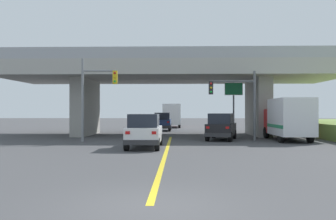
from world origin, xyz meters
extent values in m
plane|color=#424244|center=(0.00, 25.42, 0.00)|extent=(160.00, 160.00, 0.00)
cube|color=#A8A59E|center=(0.00, 25.42, 5.68)|extent=(29.61, 10.63, 1.24)
cube|color=#9A9891|center=(-7.86, 25.42, 2.53)|extent=(1.20, 6.38, 5.06)
cube|color=#9A9891|center=(7.86, 25.42, 2.53)|extent=(1.20, 6.38, 5.06)
cube|color=#9EA0A5|center=(0.00, 20.25, 6.75)|extent=(29.61, 0.20, 0.90)
cube|color=#9EA0A5|center=(0.00, 30.58, 6.75)|extent=(29.61, 0.20, 0.90)
cube|color=yellow|center=(0.00, 11.44, 0.00)|extent=(0.20, 22.87, 0.01)
cube|color=silver|center=(-1.36, 13.59, 0.81)|extent=(1.90, 4.46, 0.90)
cube|color=#1E232D|center=(-1.36, 13.26, 1.64)|extent=(1.67, 2.45, 0.76)
cube|color=#2D2D30|center=(-1.36, 11.41, 0.50)|extent=(1.94, 0.20, 0.28)
cube|color=red|center=(-2.08, 11.34, 1.03)|extent=(0.24, 0.06, 0.16)
cube|color=red|center=(-0.65, 11.34, 1.03)|extent=(0.24, 0.06, 0.16)
cylinder|color=black|center=(-2.21, 15.27, 0.36)|extent=(0.26, 0.72, 0.72)
cylinder|color=black|center=(-0.51, 15.27, 0.36)|extent=(0.26, 0.72, 0.72)
cylinder|color=black|center=(-2.21, 11.91, 0.36)|extent=(0.26, 0.72, 0.72)
cylinder|color=black|center=(-0.51, 11.91, 0.36)|extent=(0.26, 0.72, 0.72)
cube|color=black|center=(3.93, 19.84, 0.81)|extent=(2.81, 4.56, 0.90)
cube|color=#1E232D|center=(3.85, 19.54, 1.64)|extent=(2.14, 2.65, 0.76)
cube|color=#2D2D30|center=(3.43, 17.84, 0.50)|extent=(1.87, 0.65, 0.28)
cube|color=red|center=(2.74, 17.94, 1.03)|extent=(0.25, 0.12, 0.16)
cube|color=red|center=(4.08, 17.60, 1.03)|extent=(0.25, 0.12, 0.16)
cylinder|color=black|center=(3.51, 21.56, 0.36)|extent=(0.43, 0.76, 0.72)
cylinder|color=black|center=(5.10, 21.17, 0.36)|extent=(0.43, 0.76, 0.72)
cylinder|color=black|center=(2.75, 18.52, 0.36)|extent=(0.43, 0.76, 0.72)
cylinder|color=black|center=(4.35, 18.12, 0.36)|extent=(0.43, 0.76, 0.72)
cube|color=red|center=(8.77, 21.81, 1.40)|extent=(2.20, 2.00, 1.90)
cube|color=silver|center=(8.77, 18.56, 1.78)|extent=(2.31, 4.51, 2.66)
cube|color=#197F4C|center=(8.77, 18.56, 1.11)|extent=(2.33, 4.42, 0.24)
cylinder|color=black|center=(7.77, 21.81, 0.45)|extent=(0.30, 0.90, 0.90)
cylinder|color=black|center=(9.77, 21.81, 0.45)|extent=(0.30, 0.90, 0.90)
cylinder|color=black|center=(7.77, 17.43, 0.45)|extent=(0.30, 0.90, 0.90)
cylinder|color=black|center=(9.77, 17.43, 0.45)|extent=(0.30, 0.90, 0.90)
cube|color=navy|center=(-1.14, 33.06, 0.81)|extent=(1.83, 4.46, 0.90)
cube|color=#1E232D|center=(-1.14, 32.72, 1.64)|extent=(1.61, 2.45, 0.76)
cube|color=#2D2D30|center=(-1.14, 30.88, 0.50)|extent=(1.87, 0.20, 0.28)
cube|color=red|center=(-1.82, 30.81, 1.03)|extent=(0.24, 0.06, 0.16)
cube|color=red|center=(-0.45, 30.81, 1.03)|extent=(0.24, 0.06, 0.16)
cylinder|color=black|center=(-1.95, 34.74, 0.36)|extent=(0.26, 0.72, 0.72)
cylinder|color=black|center=(-0.32, 34.74, 0.36)|extent=(0.26, 0.72, 0.72)
cylinder|color=black|center=(-1.95, 31.38, 0.36)|extent=(0.26, 0.72, 0.72)
cylinder|color=black|center=(-0.32, 31.38, 0.36)|extent=(0.26, 0.72, 0.72)
cylinder|color=#56595E|center=(6.24, 18.89, 2.57)|extent=(0.18, 0.18, 5.15)
cylinder|color=#56595E|center=(4.64, 18.89, 4.38)|extent=(3.20, 0.12, 0.12)
cube|color=#232326|center=(3.04, 18.89, 3.90)|extent=(0.32, 0.26, 0.96)
sphere|color=red|center=(3.04, 18.74, 4.20)|extent=(0.16, 0.16, 0.16)
sphere|color=gold|center=(3.04, 18.74, 3.90)|extent=(0.16, 0.16, 0.16)
sphere|color=green|center=(3.04, 18.74, 3.60)|extent=(0.16, 0.16, 0.16)
cylinder|color=slate|center=(-6.24, 17.99, 2.98)|extent=(0.18, 0.18, 5.97)
cylinder|color=slate|center=(-5.07, 17.99, 5.09)|extent=(2.34, 0.12, 0.12)
cube|color=gold|center=(-3.90, 17.99, 4.61)|extent=(0.32, 0.26, 0.96)
sphere|color=red|center=(-3.90, 17.84, 4.91)|extent=(0.16, 0.16, 0.16)
sphere|color=gold|center=(-3.90, 17.84, 4.61)|extent=(0.16, 0.16, 0.16)
sphere|color=green|center=(-3.90, 17.84, 4.31)|extent=(0.16, 0.16, 0.16)
cylinder|color=#56595E|center=(5.42, 23.72, 2.41)|extent=(0.14, 0.14, 4.82)
cube|color=#146638|center=(5.42, 23.66, 4.11)|extent=(1.48, 0.08, 1.01)
cube|color=white|center=(5.42, 23.66, 4.11)|extent=(1.56, 0.04, 1.09)
cube|color=red|center=(-0.24, 44.05, 1.40)|extent=(2.20, 2.00, 1.90)
cube|color=white|center=(-0.24, 40.78, 1.79)|extent=(2.31, 4.55, 2.67)
cube|color=#195999|center=(-0.24, 40.78, 1.12)|extent=(2.33, 4.46, 0.24)
cylinder|color=black|center=(-1.24, 44.05, 0.45)|extent=(0.30, 0.90, 0.90)
cylinder|color=black|center=(0.76, 44.05, 0.45)|extent=(0.30, 0.90, 0.90)
cylinder|color=black|center=(-1.24, 39.64, 0.45)|extent=(0.30, 0.90, 0.90)
cylinder|color=black|center=(0.76, 39.64, 0.45)|extent=(0.30, 0.90, 0.90)
camera|label=1|loc=(0.68, -8.60, 2.20)|focal=39.86mm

